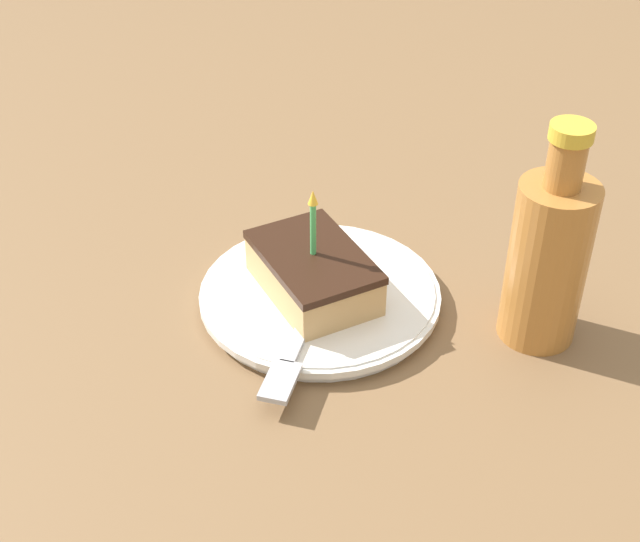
{
  "coord_description": "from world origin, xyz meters",
  "views": [
    {
      "loc": [
        -0.27,
        -0.58,
        0.51
      ],
      "look_at": [
        0.02,
        -0.02,
        0.04
      ],
      "focal_mm": 50.0,
      "sensor_mm": 36.0,
      "label": 1
    }
  ],
  "objects_px": {
    "bottle": "(548,256)",
    "plate": "(320,296)",
    "fork": "(301,335)",
    "cake_slice": "(313,272)"
  },
  "relations": [
    {
      "from": "fork",
      "to": "plate",
      "type": "bearing_deg",
      "value": 49.15
    },
    {
      "from": "plate",
      "to": "bottle",
      "type": "height_order",
      "value": "bottle"
    },
    {
      "from": "plate",
      "to": "fork",
      "type": "relative_size",
      "value": 1.44
    },
    {
      "from": "bottle",
      "to": "plate",
      "type": "bearing_deg",
      "value": 140.88
    },
    {
      "from": "cake_slice",
      "to": "bottle",
      "type": "bearing_deg",
      "value": -38.19
    },
    {
      "from": "plate",
      "to": "fork",
      "type": "bearing_deg",
      "value": -130.85
    },
    {
      "from": "cake_slice",
      "to": "fork",
      "type": "height_order",
      "value": "cake_slice"
    },
    {
      "from": "plate",
      "to": "cake_slice",
      "type": "xyz_separation_m",
      "value": [
        -0.01,
        0.0,
        0.03
      ]
    },
    {
      "from": "plate",
      "to": "cake_slice",
      "type": "relative_size",
      "value": 1.79
    },
    {
      "from": "cake_slice",
      "to": "fork",
      "type": "relative_size",
      "value": 0.8
    }
  ]
}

